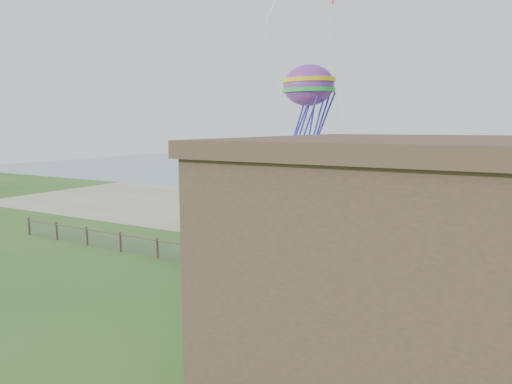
% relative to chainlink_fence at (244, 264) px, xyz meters
% --- Properties ---
extents(ground, '(160.00, 160.00, 0.00)m').
position_rel_chainlink_fence_xyz_m(ground, '(0.00, -6.00, -0.55)').
color(ground, '#27561D').
rests_on(ground, ground).
extents(sand_beach, '(72.00, 20.00, 0.02)m').
position_rel_chainlink_fence_xyz_m(sand_beach, '(0.00, 16.00, -0.55)').
color(sand_beach, tan).
rests_on(sand_beach, ground).
extents(ocean, '(160.00, 68.00, 0.02)m').
position_rel_chainlink_fence_xyz_m(ocean, '(0.00, 60.00, -0.55)').
color(ocean, slate).
rests_on(ocean, ground).
extents(chainlink_fence, '(36.20, 0.20, 1.25)m').
position_rel_chainlink_fence_xyz_m(chainlink_fence, '(0.00, 0.00, 0.00)').
color(chainlink_fence, '#493B29').
rests_on(chainlink_fence, ground).
extents(picnic_table, '(2.27, 1.94, 0.83)m').
position_rel_chainlink_fence_xyz_m(picnic_table, '(2.31, -4.10, -0.14)').
color(picnic_table, brown).
rests_on(picnic_table, ground).
extents(octopus_kite, '(3.62, 2.72, 7.02)m').
position_rel_chainlink_fence_xyz_m(octopus_kite, '(0.60, 6.76, 7.87)').
color(octopus_kite, '#E82452').
extents(kite_white, '(1.66, 1.86, 2.27)m').
position_rel_chainlink_fence_xyz_m(kite_white, '(-5.56, 13.10, 16.92)').
color(kite_white, white).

